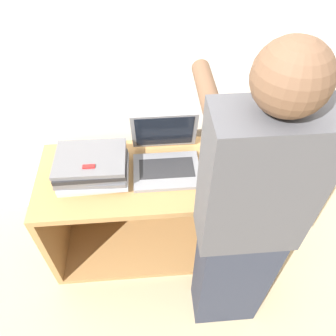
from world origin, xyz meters
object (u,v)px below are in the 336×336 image
laptop_open (166,158)px  laptop_stack_left (92,167)px  person (244,227)px  laptop_stack_right (240,162)px

laptop_open → laptop_stack_left: 0.39m
laptop_open → laptop_stack_left: laptop_open is taller
person → laptop_open: bearing=119.1°
laptop_open → person: person is taller
laptop_stack_left → person: bearing=-34.6°
laptop_stack_left → laptop_stack_right: (0.78, -0.00, -0.02)m
laptop_stack_right → laptop_open: bearing=171.8°
laptop_open → laptop_stack_right: bearing=-8.2°
laptop_stack_right → person: size_ratio=0.23×
laptop_open → laptop_stack_right: laptop_open is taller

